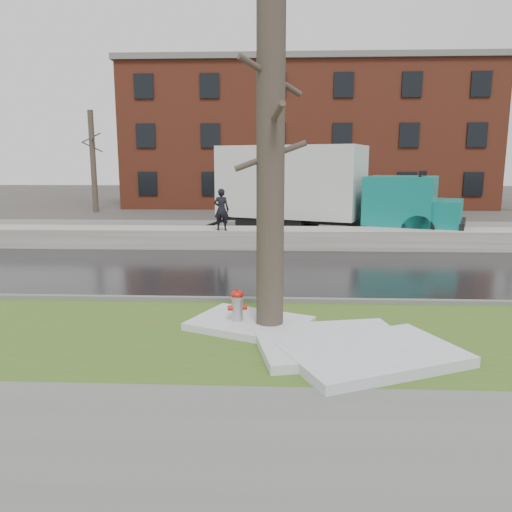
{
  "coord_description": "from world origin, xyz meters",
  "views": [
    {
      "loc": [
        0.03,
        -10.28,
        3.27
      ],
      "look_at": [
        -0.52,
        1.7,
        1.0
      ],
      "focal_mm": 35.0,
      "sensor_mm": 36.0,
      "label": 1
    }
  ],
  "objects_px": {
    "fire_hydrant": "(237,307)",
    "box_truck": "(319,189)",
    "worker": "(221,210)",
    "tree": "(271,160)"
  },
  "relations": [
    {
      "from": "fire_hydrant",
      "to": "tree",
      "type": "xyz_separation_m",
      "value": [
        0.64,
        -0.14,
        2.85
      ]
    },
    {
      "from": "fire_hydrant",
      "to": "box_truck",
      "type": "height_order",
      "value": "box_truck"
    },
    {
      "from": "tree",
      "to": "box_truck",
      "type": "distance_m",
      "value": 12.88
    },
    {
      "from": "box_truck",
      "to": "worker",
      "type": "height_order",
      "value": "box_truck"
    },
    {
      "from": "box_truck",
      "to": "fire_hydrant",
      "type": "bearing_deg",
      "value": -80.22
    },
    {
      "from": "box_truck",
      "to": "worker",
      "type": "xyz_separation_m",
      "value": [
        -3.85,
        -3.59,
        -0.57
      ]
    },
    {
      "from": "fire_hydrant",
      "to": "worker",
      "type": "distance_m",
      "value": 9.11
    },
    {
      "from": "box_truck",
      "to": "worker",
      "type": "bearing_deg",
      "value": -115.85
    },
    {
      "from": "box_truck",
      "to": "worker",
      "type": "distance_m",
      "value": 5.29
    },
    {
      "from": "fire_hydrant",
      "to": "tree",
      "type": "relative_size",
      "value": 0.12
    }
  ]
}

